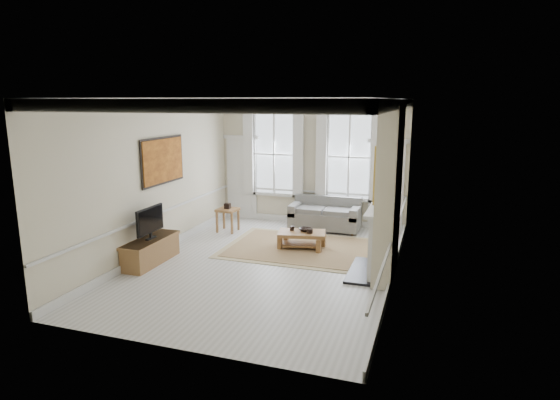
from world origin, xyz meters
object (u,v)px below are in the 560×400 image
(sofa, at_px, (325,216))
(coffee_table, at_px, (302,235))
(tv_stand, at_px, (151,251))
(side_table, at_px, (228,213))

(sofa, distance_m, coffee_table, 1.85)
(sofa, height_order, tv_stand, sofa)
(sofa, bearing_deg, coffee_table, -94.11)
(coffee_table, bearing_deg, side_table, 148.61)
(side_table, relative_size, coffee_table, 0.52)
(side_table, relative_size, tv_stand, 0.41)
(coffee_table, bearing_deg, sofa, 74.26)
(side_table, distance_m, coffee_table, 2.39)
(coffee_table, relative_size, tv_stand, 0.79)
(coffee_table, bearing_deg, tv_stand, -156.32)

